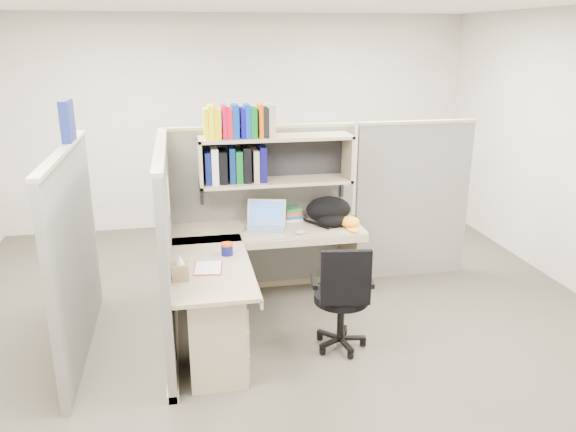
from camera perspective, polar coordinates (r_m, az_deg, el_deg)
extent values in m
plane|color=#36322A|center=(4.95, -0.90, -11.38)|extent=(6.00, 6.00, 0.00)
plane|color=#BAB3A8|center=(7.38, -5.12, 9.39)|extent=(6.00, 0.00, 6.00)
plane|color=#BAB3A8|center=(1.81, 16.84, -18.85)|extent=(6.00, 0.00, 6.00)
cube|color=#5C5C58|center=(5.46, -2.61, 0.56)|extent=(1.80, 0.06, 1.60)
cube|color=tan|center=(5.28, -2.73, 9.05)|extent=(1.80, 0.08, 0.03)
cube|color=#5C5C58|center=(4.56, -12.17, -3.36)|extent=(0.06, 1.80, 1.60)
cube|color=tan|center=(4.34, -12.87, 6.74)|extent=(0.08, 1.80, 0.03)
cube|color=#5C5C58|center=(4.64, -20.86, -3.81)|extent=(0.06, 1.80, 1.60)
cube|color=#5C5C58|center=(5.88, 12.51, 1.40)|extent=(1.20, 0.06, 1.60)
cube|color=navy|center=(4.73, -21.51, 8.99)|extent=(0.07, 0.27, 0.32)
cube|color=white|center=(4.58, -12.06, 2.01)|extent=(0.00, 0.21, 0.28)
cube|color=tan|center=(5.11, -1.27, 7.98)|extent=(1.40, 0.34, 0.03)
cube|color=tan|center=(5.20, -1.24, 3.52)|extent=(1.40, 0.34, 0.03)
cube|color=tan|center=(5.08, -8.92, 5.36)|extent=(0.03, 0.34, 0.44)
cube|color=tan|center=(5.31, 6.10, 5.99)|extent=(0.03, 0.34, 0.44)
cube|color=black|center=(5.30, -1.55, 6.08)|extent=(1.38, 0.01, 0.41)
cube|color=#E2D004|center=(5.00, -8.35, 9.27)|extent=(0.03, 0.20, 0.26)
cube|color=#ECEF05|center=(5.00, -7.86, 9.46)|extent=(0.05, 0.20, 0.29)
cube|color=#E7C804|center=(5.01, -7.24, 9.32)|extent=(0.06, 0.20, 0.26)
cube|color=#B1072B|center=(5.01, -6.52, 9.53)|extent=(0.04, 0.20, 0.29)
cube|color=red|center=(5.02, -6.01, 9.38)|extent=(0.05, 0.20, 0.26)
cube|color=#052E9D|center=(5.02, -5.41, 9.58)|extent=(0.06, 0.20, 0.29)
cube|color=#0A0489|center=(5.03, -4.68, 9.44)|extent=(0.04, 0.20, 0.26)
cube|color=#052FA9|center=(5.03, -4.19, 9.62)|extent=(0.04, 0.20, 0.29)
cube|color=#065A18|center=(5.04, -3.58, 9.48)|extent=(0.06, 0.20, 0.26)
cube|color=#C85104|center=(5.04, -2.86, 9.67)|extent=(0.04, 0.20, 0.29)
cube|color=black|center=(5.05, -2.37, 9.52)|extent=(0.05, 0.20, 0.26)
cube|color=tan|center=(5.06, -1.77, 9.71)|extent=(0.06, 0.20, 0.29)
cube|color=#07114E|center=(5.11, -8.18, 4.95)|extent=(0.05, 0.24, 0.29)
cube|color=silver|center=(5.11, -7.49, 5.15)|extent=(0.06, 0.24, 0.32)
cube|color=black|center=(5.12, -6.67, 5.03)|extent=(0.07, 0.24, 0.29)
cube|color=#071B4D|center=(5.12, -5.76, 5.24)|extent=(0.05, 0.24, 0.32)
cube|color=#0B4D19|center=(5.13, -5.07, 5.11)|extent=(0.06, 0.24, 0.29)
cube|color=black|center=(5.14, -4.27, 5.31)|extent=(0.07, 0.24, 0.32)
cube|color=gray|center=(5.15, -3.36, 5.19)|extent=(0.05, 0.24, 0.29)
cube|color=#0A074C|center=(5.16, -2.67, 5.39)|extent=(0.06, 0.24, 0.32)
cube|color=tan|center=(5.18, -2.05, -1.39)|extent=(1.74, 0.60, 0.03)
cube|color=tan|center=(4.41, -7.83, -5.06)|extent=(0.60, 1.34, 0.03)
cube|color=tan|center=(4.91, -1.50, -2.90)|extent=(1.74, 0.02, 0.07)
cube|color=tan|center=(4.44, -3.93, -5.22)|extent=(0.02, 1.34, 0.07)
cube|color=tan|center=(4.25, -7.32, -11.53)|extent=(0.40, 0.55, 0.68)
cube|color=tan|center=(4.18, -4.52, -8.92)|extent=(0.02, 0.50, 0.16)
cube|color=tan|center=(4.26, -4.46, -11.09)|extent=(0.02, 0.50, 0.16)
cube|color=tan|center=(4.37, -4.39, -13.62)|extent=(0.02, 0.50, 0.22)
cube|color=#B2B2B7|center=(4.18, -4.38, -8.91)|extent=(0.01, 0.12, 0.01)
cube|color=tan|center=(5.50, 6.22, -4.36)|extent=(0.03, 0.55, 0.70)
cylinder|color=#0E1153|center=(4.56, -6.21, -3.44)|extent=(0.09, 0.09, 0.09)
cylinder|color=#C94113|center=(4.54, -6.23, -2.88)|extent=(0.10, 0.10, 0.02)
ellipsoid|color=#81A2B7|center=(5.01, 1.24, -1.66)|extent=(0.10, 0.08, 0.04)
cylinder|color=silver|center=(5.35, -2.23, -0.08)|extent=(0.08, 0.08, 0.09)
cylinder|color=black|center=(4.50, 5.44, -8.23)|extent=(0.44, 0.44, 0.07)
cube|color=black|center=(4.21, 5.91, -6.28)|extent=(0.38, 0.10, 0.44)
cylinder|color=black|center=(4.58, 5.37, -10.26)|extent=(0.06, 0.06, 0.38)
cylinder|color=black|center=(4.69, 5.30, -12.61)|extent=(0.42, 0.42, 0.09)
cube|color=black|center=(4.42, 2.68, -6.66)|extent=(0.07, 0.25, 0.04)
cube|color=black|center=(4.48, 8.27, -6.49)|extent=(0.07, 0.25, 0.04)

